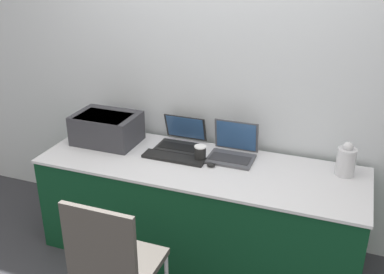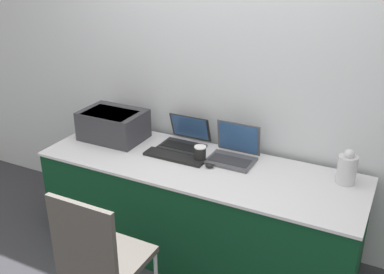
# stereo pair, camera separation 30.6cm
# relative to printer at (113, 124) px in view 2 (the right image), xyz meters

# --- Properties ---
(wall_back) EXTENTS (8.00, 0.05, 2.60)m
(wall_back) POSITION_rel_printer_xyz_m (0.78, 0.33, 0.45)
(wall_back) COLOR silver
(wall_back) RESTS_ON ground_plane
(table) EXTENTS (2.25, 0.73, 0.73)m
(table) POSITION_rel_printer_xyz_m (0.78, -0.10, -0.48)
(table) COLOR #0C381E
(table) RESTS_ON ground_plane
(printer) EXTENTS (0.47, 0.34, 0.22)m
(printer) POSITION_rel_printer_xyz_m (0.00, 0.00, 0.00)
(printer) COLOR #333338
(printer) RESTS_ON table
(laptop_left) EXTENTS (0.32, 0.28, 0.21)m
(laptop_left) POSITION_rel_printer_xyz_m (0.55, 0.13, -0.07)
(laptop_left) COLOR black
(laptop_left) RESTS_ON table
(laptop_right) EXTENTS (0.32, 0.27, 0.25)m
(laptop_right) POSITION_rel_printer_xyz_m (0.96, 0.08, -0.07)
(laptop_right) COLOR #4C4C51
(laptop_right) RESTS_ON table
(external_keyboard) EXTENTS (0.45, 0.12, 0.02)m
(external_keyboard) POSITION_rel_printer_xyz_m (0.59, -0.09, -0.11)
(external_keyboard) COLOR black
(external_keyboard) RESTS_ON table
(coffee_cup) EXTENTS (0.08, 0.08, 0.11)m
(coffee_cup) POSITION_rel_printer_xyz_m (0.77, -0.05, -0.06)
(coffee_cup) COLOR black
(coffee_cup) RESTS_ON table
(mouse) EXTENTS (0.06, 0.04, 0.03)m
(mouse) POSITION_rel_printer_xyz_m (0.87, -0.11, -0.11)
(mouse) COLOR black
(mouse) RESTS_ON table
(metal_pitcher) EXTENTS (0.12, 0.12, 0.23)m
(metal_pitcher) POSITION_rel_printer_xyz_m (1.72, 0.09, -0.02)
(metal_pitcher) COLOR silver
(metal_pitcher) RESTS_ON table
(chair) EXTENTS (0.42, 0.43, 0.93)m
(chair) POSITION_rel_printer_xyz_m (0.60, -0.99, -0.32)
(chair) COLOR #4C4742
(chair) RESTS_ON ground_plane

